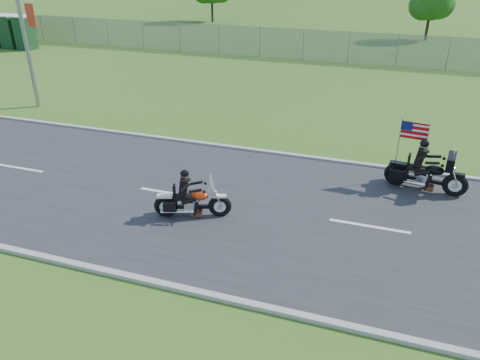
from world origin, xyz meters
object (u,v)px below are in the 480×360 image
(porta_toilet_a, at_px, (25,33))
(porta_toilet_b, at_px, (10,32))
(motorcycle_follow, at_px, (426,174))
(motorcycle_lead, at_px, (191,202))

(porta_toilet_a, relative_size, porta_toilet_b, 1.00)
(porta_toilet_a, relative_size, motorcycle_follow, 0.91)
(porta_toilet_a, bearing_deg, motorcycle_lead, -40.47)
(porta_toilet_a, xyz_separation_m, motorcycle_follow, (27.43, -14.22, -0.57))
(motorcycle_lead, relative_size, motorcycle_follow, 0.85)
(porta_toilet_b, bearing_deg, motorcycle_follow, -26.25)
(porta_toilet_b, relative_size, motorcycle_lead, 1.07)
(porta_toilet_b, distance_m, motorcycle_lead, 28.84)
(motorcycle_lead, bearing_deg, porta_toilet_a, 120.67)
(porta_toilet_a, distance_m, motorcycle_follow, 30.90)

